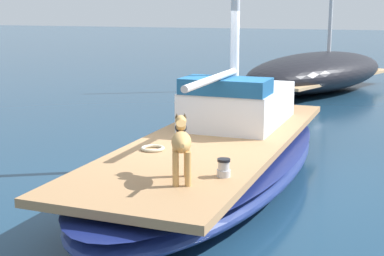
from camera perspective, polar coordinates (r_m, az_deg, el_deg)
ground_plane at (r=8.58m, az=2.36°, el=-5.30°), size 120.00×120.00×0.00m
sailboat_main at (r=8.48m, az=2.38°, el=-3.14°), size 2.59×7.26×0.66m
cabin_house at (r=9.38m, az=4.63°, el=2.50°), size 1.42×2.23×0.84m
dog_tan at (r=6.28m, az=-1.08°, el=-1.54°), size 0.44×0.90×0.70m
deck_winch at (r=6.48m, az=3.21°, el=-4.07°), size 0.16×0.16×0.21m
coiled_rope at (r=7.71m, az=-3.97°, el=-2.05°), size 0.32×0.32×0.04m
moored_boat_far_astern at (r=18.09m, az=12.51°, el=5.61°), size 4.83×7.40×7.18m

